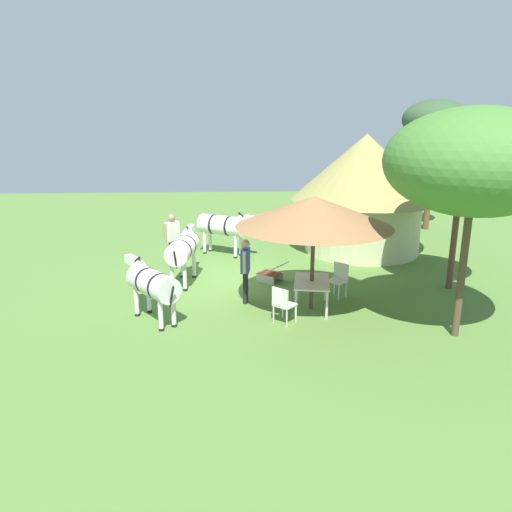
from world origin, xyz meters
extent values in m
plane|color=#537A35|center=(0.00, 0.00, 0.00)|extent=(36.00, 36.00, 0.00)
cylinder|color=beige|center=(-3.28, 4.70, 0.93)|extent=(3.99, 3.99, 1.86)
cone|color=#938B4C|center=(-3.28, 4.70, 2.99)|extent=(5.12, 5.12, 2.26)
cylinder|color=brown|center=(2.16, 2.02, 1.06)|extent=(0.10, 0.10, 2.12)
cone|color=#95673F|center=(2.16, 2.02, 2.49)|extent=(3.79, 3.79, 0.73)
cube|color=silver|center=(2.16, 2.02, 0.72)|extent=(1.49, 1.07, 0.04)
cylinder|color=silver|center=(1.60, 2.49, 0.35)|extent=(0.06, 0.06, 0.70)
cylinder|color=silver|center=(2.83, 2.28, 0.35)|extent=(0.06, 0.06, 0.70)
cylinder|color=silver|center=(1.48, 1.76, 0.35)|extent=(0.06, 0.06, 0.70)
cylinder|color=silver|center=(2.71, 1.56, 0.35)|extent=(0.06, 0.06, 0.70)
cube|color=white|center=(1.36, 2.83, 0.45)|extent=(0.61, 0.61, 0.04)
cube|color=white|center=(1.22, 2.97, 0.68)|extent=(0.34, 0.34, 0.45)
cylinder|color=white|center=(1.62, 2.84, 0.23)|extent=(0.04, 0.04, 0.45)
cylinder|color=white|center=(1.35, 2.57, 0.23)|extent=(0.04, 0.04, 0.45)
cylinder|color=white|center=(1.37, 3.10, 0.23)|extent=(0.04, 0.04, 0.45)
cylinder|color=white|center=(1.10, 2.83, 0.23)|extent=(0.04, 0.04, 0.45)
cube|color=silver|center=(3.00, 1.26, 0.45)|extent=(0.61, 0.61, 0.04)
cube|color=silver|center=(3.14, 1.13, 0.68)|extent=(0.32, 0.35, 0.45)
cylinder|color=silver|center=(2.74, 1.24, 0.23)|extent=(0.04, 0.04, 0.45)
cylinder|color=silver|center=(2.99, 1.52, 0.23)|extent=(0.04, 0.04, 0.45)
cylinder|color=silver|center=(3.00, 1.00, 0.23)|extent=(0.04, 0.04, 0.45)
cylinder|color=silver|center=(3.26, 1.28, 0.23)|extent=(0.04, 0.04, 0.45)
cylinder|color=black|center=(1.72, 0.38, 0.42)|extent=(0.12, 0.12, 0.84)
cylinder|color=black|center=(1.57, 0.40, 0.42)|extent=(0.12, 0.12, 0.84)
cube|color=#344DBE|center=(1.64, 0.39, 1.14)|extent=(0.48, 0.27, 0.60)
cylinder|color=#DBB38D|center=(1.90, 0.36, 1.16)|extent=(0.09, 0.09, 0.56)
cylinder|color=#DBB38D|center=(1.39, 0.42, 1.16)|extent=(0.09, 0.09, 0.56)
sphere|color=#DBB38D|center=(1.64, 0.39, 1.58)|extent=(0.23, 0.23, 0.23)
cylinder|color=black|center=(-1.68, -1.77, 0.43)|extent=(0.13, 0.13, 0.86)
cylinder|color=black|center=(-1.57, -1.88, 0.43)|extent=(0.13, 0.13, 0.86)
cube|color=silver|center=(-1.63, -1.82, 1.17)|extent=(0.48, 0.49, 0.61)
cylinder|color=#99775A|center=(-1.81, -1.63, 1.19)|extent=(0.09, 0.09, 0.58)
cylinder|color=#99775A|center=(-1.44, -2.02, 1.19)|extent=(0.09, 0.09, 0.58)
sphere|color=#99775A|center=(-1.63, -1.82, 1.61)|extent=(0.23, 0.23, 0.23)
cube|color=#C25441|center=(-0.10, 1.13, 0.22)|extent=(0.75, 0.75, 0.03)
cube|color=white|center=(0.07, 1.34, 0.45)|extent=(0.74, 0.74, 0.34)
cube|color=beige|center=(0.13, 1.01, 0.11)|extent=(0.41, 0.50, 0.22)
cube|color=beige|center=(-0.27, 1.33, 0.11)|extent=(0.41, 0.50, 0.22)
cylinder|color=silver|center=(2.74, -1.78, 0.94)|extent=(1.56, 1.40, 0.61)
cylinder|color=black|center=(2.98, -1.60, 0.94)|extent=(0.44, 0.54, 0.62)
cylinder|color=black|center=(2.53, -1.95, 0.94)|extent=(0.44, 0.54, 0.62)
cylinder|color=silver|center=(2.15, -2.24, 1.12)|extent=(0.58, 0.54, 0.48)
cube|color=silver|center=(1.93, -2.42, 1.28)|extent=(0.43, 0.39, 0.20)
cube|color=black|center=(1.79, -2.53, 1.25)|extent=(0.17, 0.17, 0.12)
cube|color=black|center=(2.15, -2.24, 1.32)|extent=(0.31, 0.26, 0.28)
cylinder|color=silver|center=(2.40, -2.27, 0.36)|extent=(0.11, 0.11, 0.71)
cylinder|color=black|center=(2.40, -2.27, 0.03)|extent=(0.13, 0.13, 0.06)
cylinder|color=silver|center=(2.19, -2.00, 0.36)|extent=(0.11, 0.11, 0.71)
cylinder|color=black|center=(2.19, -2.00, 0.03)|extent=(0.13, 0.13, 0.06)
cylinder|color=silver|center=(3.30, -1.57, 0.36)|extent=(0.11, 0.11, 0.71)
cylinder|color=black|center=(3.30, -1.57, 0.03)|extent=(0.13, 0.13, 0.06)
cylinder|color=silver|center=(3.09, -1.30, 0.36)|extent=(0.11, 0.11, 0.71)
cylinder|color=black|center=(3.09, -1.30, 0.03)|extent=(0.13, 0.13, 0.06)
cylinder|color=black|center=(3.38, -1.29, 0.84)|extent=(0.22, 0.18, 0.53)
cylinder|color=silver|center=(-3.03, -0.27, 1.05)|extent=(1.42, 1.76, 0.67)
cylinder|color=black|center=(-3.20, -0.55, 1.05)|extent=(0.62, 0.42, 0.68)
cylinder|color=black|center=(-2.88, -0.01, 1.05)|extent=(0.62, 0.42, 0.68)
cylinder|color=silver|center=(-2.60, 0.44, 1.23)|extent=(0.53, 0.62, 0.50)
cube|color=silver|center=(-2.46, 0.68, 1.39)|extent=(0.36, 0.44, 0.20)
cube|color=black|center=(-2.37, 0.84, 1.36)|extent=(0.16, 0.16, 0.12)
cube|color=black|center=(-2.60, 0.44, 1.43)|extent=(0.22, 0.33, 0.28)
cylinder|color=silver|center=(-2.86, 0.37, 0.40)|extent=(0.11, 0.11, 0.80)
cylinder|color=black|center=(-2.86, 0.37, 0.03)|extent=(0.13, 0.13, 0.06)
cylinder|color=silver|center=(-2.55, 0.18, 0.40)|extent=(0.11, 0.11, 0.80)
cylinder|color=black|center=(-2.55, 0.18, 0.03)|extent=(0.13, 0.13, 0.06)
cylinder|color=silver|center=(-3.51, -0.71, 0.40)|extent=(0.11, 0.11, 0.80)
cylinder|color=black|center=(-3.51, -0.71, 0.03)|extent=(0.13, 0.13, 0.06)
cylinder|color=silver|center=(-3.20, -0.90, 0.40)|extent=(0.11, 0.11, 0.80)
cylinder|color=black|center=(-3.20, -0.90, 0.03)|extent=(0.13, 0.13, 0.06)
cylinder|color=black|center=(-3.48, -1.02, 0.95)|extent=(0.16, 0.23, 0.53)
cylinder|color=silver|center=(0.04, -1.35, 1.05)|extent=(1.63, 0.88, 0.65)
cylinder|color=black|center=(0.35, -1.39, 1.05)|extent=(0.18, 0.67, 0.66)
cylinder|color=black|center=(-0.23, -1.31, 1.05)|extent=(0.18, 0.67, 0.66)
cylinder|color=silver|center=(-0.72, -1.23, 1.23)|extent=(0.57, 0.37, 0.50)
cube|color=silver|center=(-1.00, -1.19, 1.39)|extent=(0.42, 0.24, 0.20)
cube|color=black|center=(-1.18, -1.16, 1.36)|extent=(0.14, 0.14, 0.12)
cube|color=black|center=(-0.72, -1.23, 1.43)|extent=(0.37, 0.09, 0.28)
cylinder|color=silver|center=(-0.57, -1.44, 0.40)|extent=(0.11, 0.11, 0.81)
cylinder|color=black|center=(-0.57, -1.44, 0.03)|extent=(0.13, 0.13, 0.06)
cylinder|color=silver|center=(-0.51, -1.08, 0.40)|extent=(0.11, 0.11, 0.81)
cylinder|color=black|center=(-0.51, -1.08, 0.03)|extent=(0.13, 0.13, 0.06)
cylinder|color=silver|center=(0.60, -1.61, 0.40)|extent=(0.11, 0.11, 0.81)
cylinder|color=black|center=(0.60, -1.61, 0.03)|extent=(0.13, 0.13, 0.06)
cylinder|color=silver|center=(0.65, -1.26, 0.40)|extent=(0.11, 0.11, 0.81)
cylinder|color=black|center=(0.65, -1.26, 0.03)|extent=(0.13, 0.13, 0.06)
cylinder|color=black|center=(0.86, -1.47, 0.95)|extent=(0.24, 0.08, 0.53)
cylinder|color=brown|center=(-6.66, 8.42, 1.91)|extent=(0.25, 0.25, 3.82)
ellipsoid|color=#32502F|center=(-6.66, 8.42, 4.55)|extent=(2.68, 2.68, 1.61)
cylinder|color=brown|center=(0.85, 6.14, 1.25)|extent=(0.17, 0.17, 2.50)
ellipsoid|color=#396630|center=(0.85, 6.14, 3.28)|extent=(2.82, 2.82, 1.69)
cylinder|color=brown|center=(3.88, 4.96, 1.39)|extent=(0.16, 0.16, 2.79)
ellipsoid|color=#447B31|center=(3.88, 4.96, 3.79)|extent=(3.65, 3.65, 2.19)
camera|label=1|loc=(13.64, 0.04, 4.66)|focal=34.52mm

